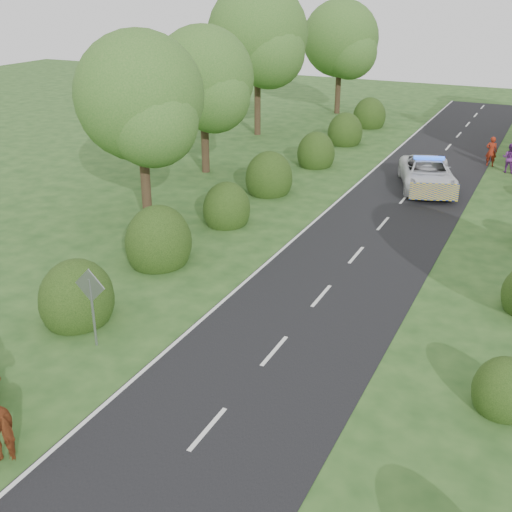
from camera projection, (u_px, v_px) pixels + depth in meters
The scene contains 13 objects.
ground at pixel (208, 430), 15.75m from camera, with size 120.00×120.00×0.00m, color #24481C.
road at pixel (377, 231), 28.15m from camera, with size 6.00×70.00×0.02m, color black.
road_markings at pixel (326, 241), 27.07m from camera, with size 4.96×70.00×0.01m.
hedgerow_left at pixel (210, 216), 27.72m from camera, with size 2.75×50.41×3.00m.
tree_left_a at pixel (143, 103), 27.32m from camera, with size 5.74×5.60×8.38m.
tree_left_b at pixel (206, 83), 34.65m from camera, with size 5.74×5.60×8.07m.
tree_left_c at pixel (261, 39), 42.88m from camera, with size 6.97×6.80×10.22m.
tree_left_d at pixel (343, 42), 50.55m from camera, with size 6.15×6.00×8.89m.
road_sign at pixel (91, 296), 18.74m from camera, with size 1.06×0.08×2.53m.
cow at pixel (1, 419), 15.00m from camera, with size 1.05×1.99×1.41m, color #5D280E.
police_van at pixel (427, 174), 33.61m from camera, with size 4.24×6.18×1.72m.
pedestrian_red at pixel (491, 151), 37.64m from camera, with size 0.64×0.42×1.76m, color maroon.
pedestrian_purple at pixel (510, 158), 36.41m from camera, with size 0.82×0.64×1.68m, color #69277A.
Camera 1 is at (6.60, -10.99, 10.17)m, focal length 45.00 mm.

